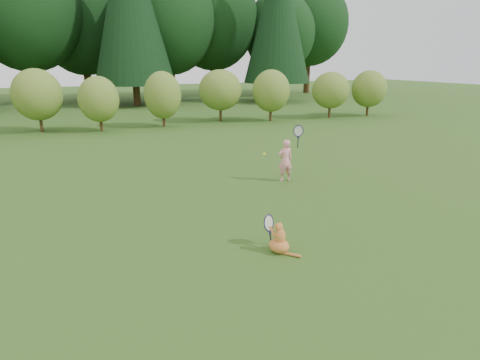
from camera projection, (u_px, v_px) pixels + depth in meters
name	position (u px, v px, depth m)	size (l,w,h in m)	color
ground	(247.00, 225.00, 7.99)	(100.00, 100.00, 0.00)	#254A14
shrub_row	(134.00, 99.00, 19.01)	(28.00, 3.00, 2.80)	#597C26
child	(286.00, 159.00, 10.78)	(0.63, 0.37, 1.71)	pink
cat	(279.00, 236.00, 6.82)	(0.47, 0.75, 0.74)	#C46725
tennis_ball	(264.00, 154.00, 9.92)	(0.07, 0.07, 0.07)	#CEE11A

